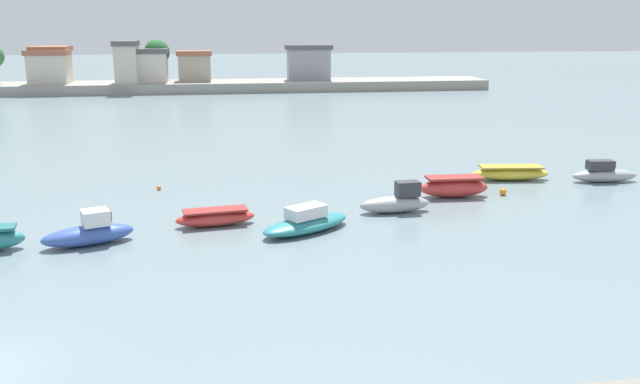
% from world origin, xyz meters
% --- Properties ---
extents(moored_boat_2, '(4.40, 2.79, 1.61)m').
position_xyz_m(moored_boat_2, '(1.40, 11.63, 0.57)').
color(moored_boat_2, '#3856A8').
rests_on(moored_boat_2, ground).
extents(moored_boat_3, '(4.16, 1.86, 0.85)m').
position_xyz_m(moored_boat_3, '(7.17, 13.77, 0.41)').
color(moored_boat_3, '#C63833').
rests_on(moored_boat_3, ground).
extents(moored_boat_4, '(5.28, 4.22, 1.29)m').
position_xyz_m(moored_boat_4, '(11.59, 12.11, 0.46)').
color(moored_boat_4, teal).
rests_on(moored_boat_4, ground).
extents(moored_boat_5, '(3.97, 1.45, 1.69)m').
position_xyz_m(moored_boat_5, '(16.90, 14.78, 0.58)').
color(moored_boat_5, '#9E9EA3').
rests_on(moored_boat_5, ground).
extents(moored_boat_6, '(4.14, 1.63, 1.22)m').
position_xyz_m(moored_boat_6, '(21.06, 17.47, 0.59)').
color(moored_boat_6, '#C63833').
rests_on(moored_boat_6, ground).
extents(moored_boat_7, '(5.18, 2.10, 0.93)m').
position_xyz_m(moored_boat_7, '(26.23, 21.13, 0.45)').
color(moored_boat_7, yellow).
rests_on(moored_boat_7, ground).
extents(moored_boat_8, '(4.37, 1.45, 1.42)m').
position_xyz_m(moored_boat_8, '(31.94, 19.71, 0.52)').
color(moored_boat_8, '#9E9EA3').
rests_on(moored_boat_8, ground).
extents(mooring_buoy_0, '(0.28, 0.28, 0.28)m').
position_xyz_m(mooring_buoy_0, '(3.70, 21.73, 0.14)').
color(mooring_buoy_0, orange).
rests_on(mooring_buoy_0, ground).
extents(mooring_buoy_2, '(0.42, 0.42, 0.42)m').
position_xyz_m(mooring_buoy_2, '(24.12, 17.40, 0.21)').
color(mooring_buoy_2, orange).
rests_on(mooring_buoy_2, ground).
extents(distant_shoreline, '(95.47, 8.49, 7.55)m').
position_xyz_m(distant_shoreline, '(-1.88, 81.89, 2.08)').
color(distant_shoreline, gray).
rests_on(distant_shoreline, ground).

